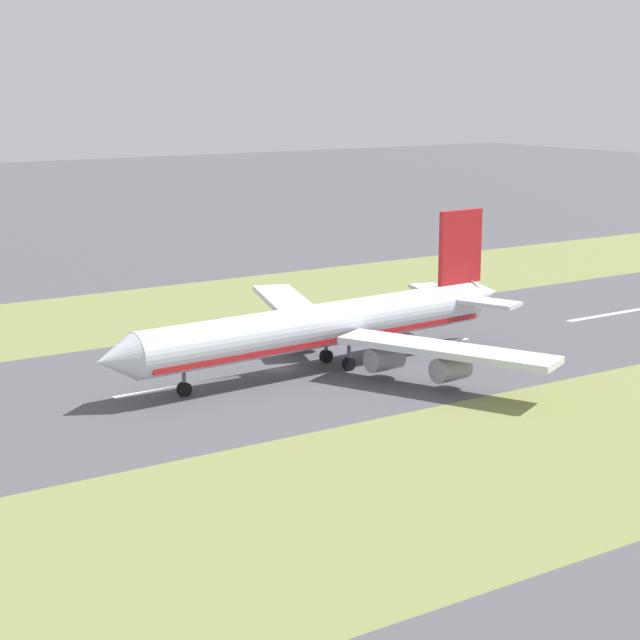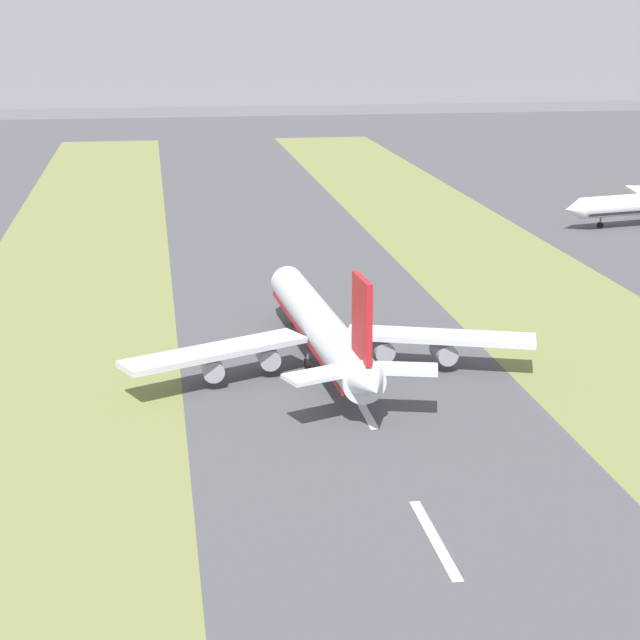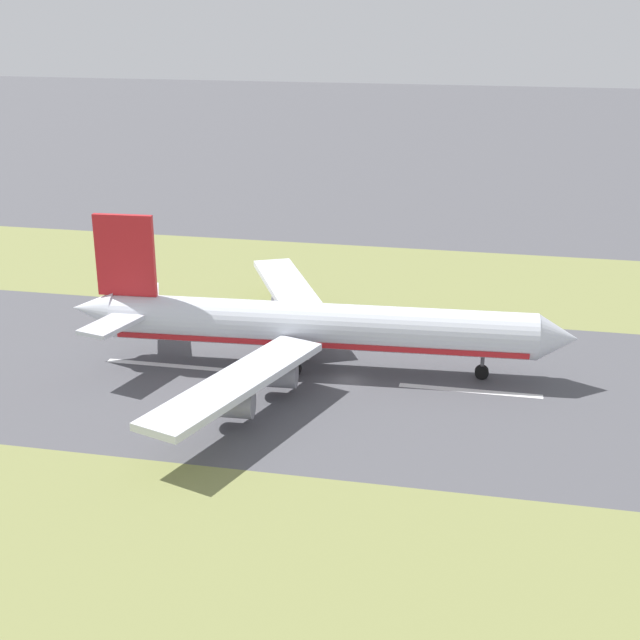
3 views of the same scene
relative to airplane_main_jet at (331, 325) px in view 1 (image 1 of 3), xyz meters
name	(u,v)px [view 1 (image 1 of 3)]	position (x,y,z in m)	size (l,w,h in m)	color
ground_plane	(282,369)	(2.79, 6.28, -6.02)	(800.00, 800.00, 0.00)	#4C4C51
grass_median_west	(507,466)	(-42.21, 6.28, -6.02)	(40.00, 600.00, 0.01)	olive
grass_median_east	(147,312)	(47.79, 6.28, -6.02)	(40.00, 600.00, 0.01)	olive
centreline_dash_near	(606,315)	(2.79, -58.10, -6.01)	(1.20, 18.00, 0.01)	silver
centreline_dash_mid	(421,346)	(2.79, -18.10, -6.01)	(1.20, 18.00, 0.01)	silver
centreline_dash_far	(179,387)	(2.79, 21.90, -6.01)	(1.20, 18.00, 0.01)	silver
airplane_main_jet	(331,325)	(0.00, 0.00, 0.00)	(64.02, 67.21, 20.20)	silver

